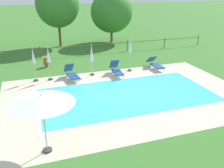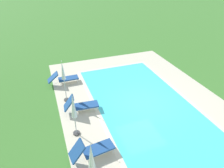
# 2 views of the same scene
# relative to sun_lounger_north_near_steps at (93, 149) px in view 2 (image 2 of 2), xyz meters

# --- Properties ---
(ground_plane) EXTENTS (160.00, 160.00, 0.00)m
(ground_plane) POSITION_rel_sun_lounger_north_near_steps_xyz_m (2.59, -3.67, -0.39)
(ground_plane) COLOR #3D752D
(pool_deck_paving) EXTENTS (14.21, 9.27, 0.01)m
(pool_deck_paving) POSITION_rel_sun_lounger_north_near_steps_xyz_m (2.59, -3.67, -0.39)
(pool_deck_paving) COLOR beige
(pool_deck_paving) RESTS_ON ground
(swimming_pool_water) EXTENTS (10.04, 5.10, 0.01)m
(swimming_pool_water) POSITION_rel_sun_lounger_north_near_steps_xyz_m (2.59, -3.67, -0.39)
(swimming_pool_water) COLOR #42CCD6
(swimming_pool_water) RESTS_ON ground
(pool_coping_rim) EXTENTS (10.52, 5.58, 0.01)m
(pool_coping_rim) POSITION_rel_sun_lounger_north_near_steps_xyz_m (2.59, -3.67, -0.38)
(pool_coping_rim) COLOR beige
(pool_coping_rim) RESTS_ON ground
(sun_lounger_north_near_steps) EXTENTS (0.82, 1.92, 0.99)m
(sun_lounger_north_near_steps) POSITION_rel_sun_lounger_north_near_steps_xyz_m (0.00, 0.00, 0.00)
(sun_lounger_north_near_steps) COLOR navy
(sun_lounger_north_near_steps) RESTS_ON ground
(sun_lounger_north_mid) EXTENTS (0.61, 1.99, 0.86)m
(sun_lounger_north_mid) POSITION_rel_sun_lounger_north_near_steps_xyz_m (6.48, 0.21, -0.02)
(sun_lounger_north_mid) COLOR navy
(sun_lounger_north_mid) RESTS_ON ground
(sun_lounger_north_far) EXTENTS (0.73, 1.88, 1.00)m
(sun_lounger_north_far) POSITION_rel_sun_lounger_north_near_steps_xyz_m (3.15, -0.23, 0.00)
(sun_lounger_north_far) COLOR navy
(sun_lounger_north_far) RESTS_ON ground
(patio_umbrella_closed_row_mid_west) EXTENTS (0.32, 0.32, 2.54)m
(patio_umbrella_closed_row_mid_west) POSITION_rel_sun_lounger_north_near_steps_xyz_m (4.42, 0.39, 1.26)
(patio_umbrella_closed_row_mid_west) COLOR #383838
(patio_umbrella_closed_row_mid_west) RESTS_ON ground
(patio_umbrella_closed_row_centre) EXTENTS (0.32, 0.32, 2.29)m
(patio_umbrella_closed_row_centre) POSITION_rel_sun_lounger_north_near_steps_xyz_m (1.52, 0.39, 1.07)
(patio_umbrella_closed_row_centre) COLOR #383838
(patio_umbrella_closed_row_centre) RESTS_ON ground
(patio_umbrella_closed_row_east) EXTENTS (0.32, 0.32, 2.30)m
(patio_umbrella_closed_row_east) POSITION_rel_sun_lounger_north_near_steps_xyz_m (-1.42, 0.36, 1.09)
(patio_umbrella_closed_row_east) COLOR #383838
(patio_umbrella_closed_row_east) RESTS_ON ground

